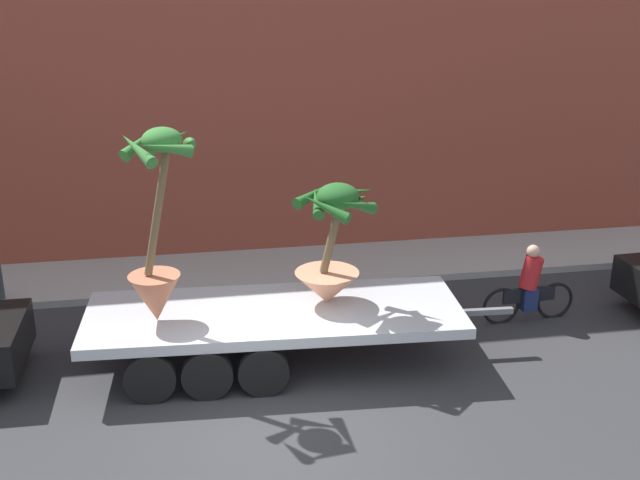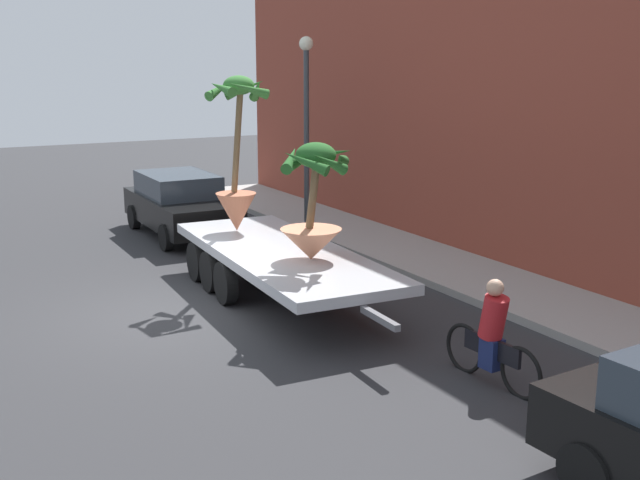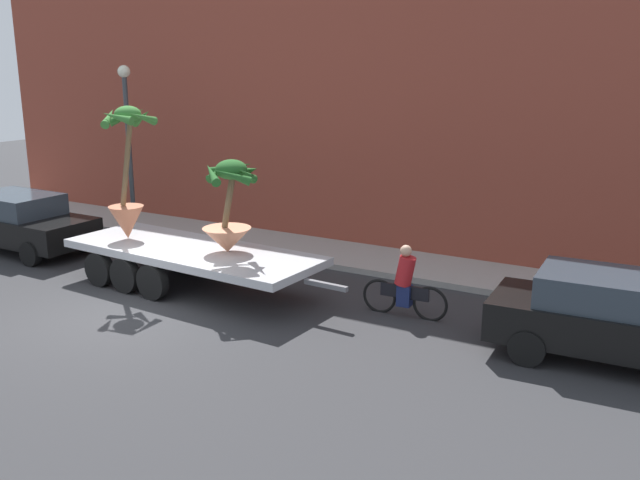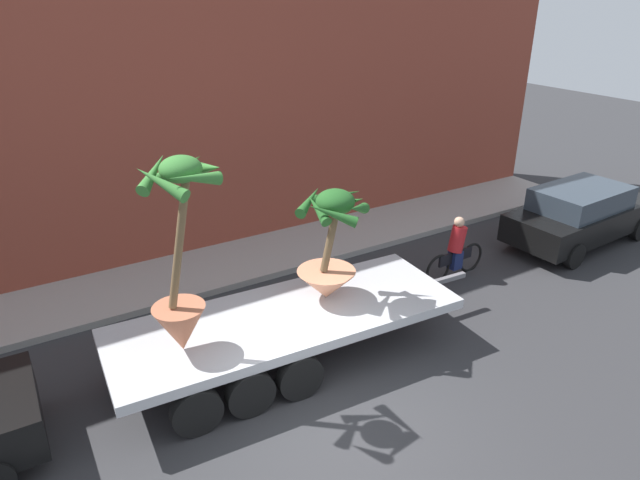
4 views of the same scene
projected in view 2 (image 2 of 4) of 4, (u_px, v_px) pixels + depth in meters
The scene contains 9 objects.
ground_plane at pixel (172, 314), 13.91m from camera, with size 60.00×60.00×0.00m, color #2D2D30.
sidewalk at pixel (446, 267), 16.78m from camera, with size 24.00×2.20×0.15m, color #A39E99.
building_facade at pixel (516, 67), 16.64m from camera, with size 24.00×1.20×8.52m, color brown.
flatbed_trailer at pixel (276, 257), 14.79m from camera, with size 7.28×2.53×0.98m.
potted_palm_rear at pixel (237, 168), 15.71m from camera, with size 1.21×1.31×3.14m.
potted_palm_middle at pixel (313, 211), 13.53m from camera, with size 1.42×1.44×2.08m.
cyclist at pixel (493, 338), 10.80m from camera, with size 1.84×0.37×1.54m.
trailing_car at pixel (180, 203), 19.96m from camera, with size 4.34×1.96×1.58m.
street_lamp at pixel (306, 107), 19.79m from camera, with size 0.36×0.36×4.83m.
Camera 2 is at (12.86, -4.14, 4.42)m, focal length 43.92 mm.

